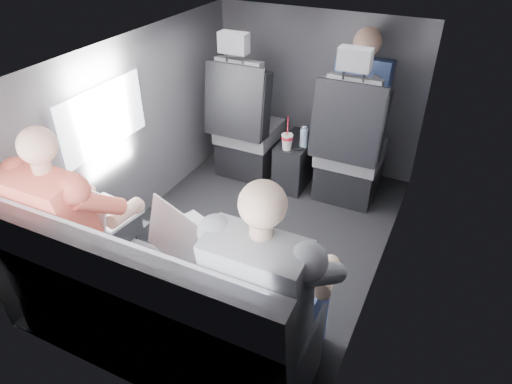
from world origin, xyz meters
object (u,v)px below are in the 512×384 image
at_px(front_seat_right, 349,154).
at_px(water_bottle, 304,138).
at_px(center_console, 296,161).
at_px(laptop_silver, 188,236).
at_px(front_seat_left, 246,132).
at_px(passenger_front_right, 360,98).
at_px(passenger_rear_left, 78,223).
at_px(laptop_black, 276,268).
at_px(passenger_rear_right, 272,289).
at_px(laptop_white, 99,211).
at_px(soda_cup, 287,141).
at_px(rear_bench, 157,311).

bearing_deg(front_seat_right, water_bottle, -172.65).
height_order(center_console, laptop_silver, laptop_silver).
height_order(front_seat_left, passenger_front_right, passenger_front_right).
height_order(passenger_rear_left, passenger_front_right, passenger_front_right).
bearing_deg(passenger_front_right, laptop_black, -86.17).
relative_size(center_console, laptop_silver, 1.00).
bearing_deg(laptop_silver, passenger_rear_right, -15.86).
height_order(laptop_silver, passenger_rear_left, passenger_rear_left).
distance_m(laptop_white, passenger_front_right, 2.15).
xyz_separation_m(laptop_black, passenger_rear_left, (-1.09, -0.13, -0.00)).
bearing_deg(water_bottle, soda_cup, -138.10).
xyz_separation_m(front_seat_right, passenger_front_right, (-0.03, 0.26, 0.36)).
height_order(front_seat_right, laptop_black, front_seat_right).
xyz_separation_m(center_console, passenger_front_right, (0.42, 0.22, 0.56)).
bearing_deg(passenger_front_right, laptop_white, -115.78).
height_order(water_bottle, passenger_rear_left, passenger_rear_left).
xyz_separation_m(center_console, laptop_white, (-0.51, -1.71, 0.43)).
xyz_separation_m(center_console, soda_cup, (-0.02, -0.18, 0.27)).
distance_m(center_console, water_bottle, 0.31).
height_order(front_seat_left, center_console, front_seat_left).
distance_m(water_bottle, laptop_white, 1.74).
distance_m(water_bottle, laptop_black, 1.70).
bearing_deg(passenger_rear_right, rear_bench, -170.90).
bearing_deg(front_seat_right, passenger_rear_left, -118.57).
height_order(center_console, passenger_rear_right, passenger_rear_right).
bearing_deg(soda_cup, front_seat_right, 16.64).
distance_m(front_seat_right, laptop_silver, 1.72).
distance_m(front_seat_right, passenger_front_right, 0.44).
xyz_separation_m(rear_bench, passenger_rear_left, (-0.53, 0.10, 0.32)).
distance_m(laptop_white, laptop_silver, 0.57).
bearing_deg(front_seat_left, passenger_rear_left, -92.66).
height_order(laptop_black, passenger_front_right, passenger_front_right).
bearing_deg(passenger_rear_right, laptop_white, 172.98).
height_order(center_console, rear_bench, rear_bench).
bearing_deg(soda_cup, laptop_silver, -87.14).
xyz_separation_m(front_seat_right, laptop_white, (-0.96, -1.67, 0.23)).
distance_m(center_console, rear_bench, 1.94).
distance_m(laptop_white, laptop_black, 1.06).
height_order(passenger_rear_right, passenger_front_right, passenger_front_right).
bearing_deg(front_seat_right, laptop_black, -86.51).
bearing_deg(laptop_black, laptop_silver, 178.00).
bearing_deg(front_seat_right, soda_cup, -163.36).
xyz_separation_m(front_seat_left, passenger_rear_left, (-0.08, -1.81, 0.23)).
bearing_deg(soda_cup, laptop_black, -69.60).
relative_size(passenger_rear_left, passenger_front_right, 1.42).
distance_m(front_seat_left, front_seat_right, 0.90).
distance_m(soda_cup, passenger_rear_right, 1.78).
height_order(soda_cup, laptop_white, laptop_white).
relative_size(center_console, water_bottle, 2.75).
xyz_separation_m(front_seat_left, laptop_silver, (0.51, -1.66, 0.24)).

